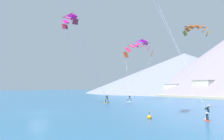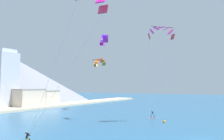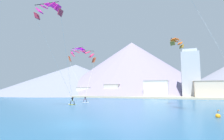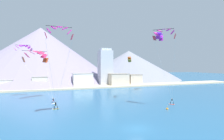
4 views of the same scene
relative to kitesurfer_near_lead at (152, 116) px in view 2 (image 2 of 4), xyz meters
The scene contains 9 objects.
kitesurfer_near_lead is the anchor object (origin of this frame).
parafoil_kite_near_lead 19.52m from the kitesurfer_near_lead, 142.25° to the right, with size 8.08×6.70×18.50m.
parafoil_kite_distant_high_outer 17.71m from the kitesurfer_near_lead, 134.12° to the left, with size 2.74×4.20×1.72m.
parafoil_kite_distant_low_drift 30.72m from the kitesurfer_near_lead, 64.46° to the left, with size 5.66×5.46×2.81m.
race_marker_buoy 6.38m from the kitesurfer_near_lead, 136.41° to the right, with size 0.56×0.56×1.02m.
shore_building_quay_west 45.31m from the kitesurfer_near_lead, 87.69° to the left, with size 10.28×5.83×6.63m.
shore_building_old_town 47.77m from the kitesurfer_near_lead, 75.91° to the left, with size 7.40×5.51×6.01m.
highrise_tower 52.31m from the kitesurfer_near_lead, 94.24° to the left, with size 7.00×7.00×20.19m.
mountain_peak_central_summit 93.57m from the kitesurfer_near_lead, 72.87° to the left, with size 80.74×80.74×22.66m.
Camera 2 is at (-31.63, -4.34, 7.31)m, focal length 35.00 mm.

